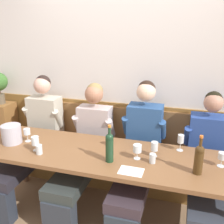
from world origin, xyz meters
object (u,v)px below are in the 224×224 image
object	(u,v)px
wine_bottle_amber_mid	(199,158)
wine_glass_center_rear	(137,149)
person_center_right_seat	(140,148)
wine_glass_center_front	(35,142)
wall_bench	(121,162)
person_center_left_seat	(209,163)
ice_bucket	(12,134)
wine_glass_near_bucket	(181,140)
person_left_seat	(86,145)
wine_glass_left_end	(222,156)
water_tumbler_left	(152,158)
water_tumbler_right	(109,141)
person_right_seat	(33,136)
wine_bottle_green_tall	(109,146)
wine_glass_mid_right	(27,132)
water_tumbler_center	(39,149)
dining_table	(104,160)
wine_glass_right_end	(154,147)

from	to	relation	value
wine_bottle_amber_mid	wine_glass_center_rear	distance (m)	0.55
person_center_right_seat	wine_glass_center_front	world-z (taller)	person_center_right_seat
wall_bench	person_center_left_seat	bearing A→B (deg)	-18.38
ice_bucket	wine_glass_near_bucket	bearing A→B (deg)	10.64
person_left_seat	wine_glass_left_end	world-z (taller)	person_left_seat
wine_glass_near_bucket	water_tumbler_left	size ratio (longest dim) A/B	1.88
wine_bottle_amber_mid	water_tumbler_right	distance (m)	0.93
person_right_seat	wine_bottle_green_tall	size ratio (longest dim) A/B	3.72
person_center_right_seat	ice_bucket	distance (m)	1.36
water_tumbler_right	wine_glass_center_front	bearing A→B (deg)	-153.91
wine_glass_mid_right	water_tumbler_center	distance (m)	0.35
water_tumbler_left	wine_glass_near_bucket	bearing A→B (deg)	54.67
person_center_left_seat	wine_glass_near_bucket	world-z (taller)	person_center_left_seat
wine_glass_left_end	water_tumbler_left	distance (m)	0.60
ice_bucket	wine_glass_mid_right	xyz separation A→B (m)	(0.14, 0.07, 0.01)
ice_bucket	water_tumbler_left	bearing A→B (deg)	0.02
wall_bench	water_tumbler_left	world-z (taller)	wall_bench
person_center_right_seat	person_left_seat	bearing A→B (deg)	-177.41
wine_bottle_green_tall	water_tumbler_right	distance (m)	0.36
water_tumbler_center	ice_bucket	bearing A→B (deg)	161.14
dining_table	wine_glass_near_bucket	world-z (taller)	wine_glass_near_bucket
wine_glass_center_front	person_center_right_seat	bearing A→B (deg)	26.12
dining_table	water_tumbler_center	xyz separation A→B (m)	(-0.60, -0.19, 0.12)
wine_glass_left_end	wine_glass_near_bucket	bearing A→B (deg)	150.05
wine_bottle_amber_mid	water_tumbler_center	xyz separation A→B (m)	(-1.46, -0.07, -0.09)
person_left_seat	water_tumbler_center	distance (m)	0.58
wine_bottle_green_tall	ice_bucket	bearing A→B (deg)	175.66
person_left_seat	person_center_right_seat	distance (m)	0.61
wall_bench	wine_glass_right_end	bearing A→B (deg)	-49.63
dining_table	person_center_left_seat	size ratio (longest dim) A/B	1.96
wall_bench	wine_bottle_amber_mid	xyz separation A→B (m)	(0.86, -0.75, 0.59)
wine_glass_left_end	wine_glass_right_end	xyz separation A→B (m)	(-0.59, 0.02, -0.00)
wine_glass_mid_right	wine_bottle_green_tall	bearing A→B (deg)	-9.35
wine_glass_center_front	water_tumbler_left	world-z (taller)	wine_glass_center_front
person_left_seat	person_center_right_seat	size ratio (longest dim) A/B	0.95
person_center_right_seat	wine_glass_center_front	size ratio (longest dim) A/B	9.12
dining_table	person_left_seat	size ratio (longest dim) A/B	1.96
wall_bench	wine_glass_center_front	distance (m)	1.16
person_center_left_seat	wine_glass_left_end	world-z (taller)	person_center_left_seat
wine_bottle_amber_mid	person_center_left_seat	bearing A→B (deg)	73.61
wall_bench	wine_bottle_amber_mid	bearing A→B (deg)	-40.98
person_center_right_seat	person_center_left_seat	size ratio (longest dim) A/B	1.06
wine_bottle_amber_mid	wine_glass_left_end	bearing A→B (deg)	41.50
person_right_seat	wine_glass_center_front	world-z (taller)	person_right_seat
person_center_left_seat	wine_glass_mid_right	xyz separation A→B (m)	(-1.85, -0.28, 0.21)
wall_bench	person_center_left_seat	distance (m)	1.09
wine_glass_near_bucket	wine_bottle_green_tall	bearing A→B (deg)	-146.33
person_right_seat	wine_bottle_amber_mid	bearing A→B (deg)	-13.25
dining_table	wine_glass_center_rear	size ratio (longest dim) A/B	17.45
dining_table	water_tumbler_center	distance (m)	0.64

